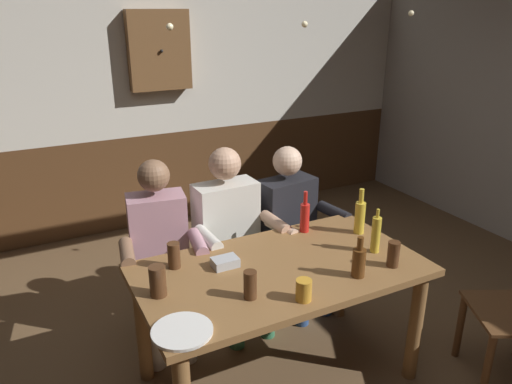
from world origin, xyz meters
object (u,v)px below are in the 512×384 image
(person_1, at_px, (231,231))
(pint_glass_0, at_px, (304,290))
(pint_glass_1, at_px, (174,255))
(person_0, at_px, (161,249))
(bottle_2, at_px, (359,261))
(pint_glass_2, at_px, (393,254))
(plate_0, at_px, (182,331))
(bottle_0, at_px, (305,216))
(pint_glass_4, at_px, (250,285))
(condiment_caddy, at_px, (225,262))
(dining_table, at_px, (280,285))
(wall_dart_cabinet, at_px, (159,50))
(bottle_3, at_px, (376,234))
(person_2, at_px, (293,221))
(pint_glass_3, at_px, (158,281))
(bottle_1, at_px, (360,216))

(person_1, relative_size, pint_glass_0, 11.37)
(pint_glass_1, bearing_deg, person_1, 37.66)
(person_0, distance_m, bottle_2, 1.23)
(pint_glass_0, height_order, pint_glass_2, pint_glass_2)
(plate_0, bearing_deg, bottle_0, 31.40)
(plate_0, distance_m, pint_glass_2, 1.22)
(bottle_0, relative_size, pint_glass_4, 1.86)
(condiment_caddy, height_order, bottle_0, bottle_0)
(dining_table, bearing_deg, bottle_2, -40.86)
(pint_glass_2, height_order, wall_dart_cabinet, wall_dart_cabinet)
(dining_table, relative_size, bottle_3, 5.86)
(person_2, bearing_deg, pint_glass_2, 86.86)
(bottle_3, height_order, pint_glass_0, bottle_3)
(dining_table, bearing_deg, person_1, 89.78)
(dining_table, distance_m, bottle_3, 0.62)
(pint_glass_3, distance_m, pint_glass_4, 0.45)
(person_2, xyz_separation_m, bottle_2, (-0.16, -0.93, 0.18))
(person_1, xyz_separation_m, pint_glass_1, (-0.52, -0.40, 0.14))
(bottle_1, xyz_separation_m, pint_glass_4, (-0.93, -0.34, -0.04))
(person_0, distance_m, bottle_3, 1.30)
(bottle_3, bearing_deg, dining_table, 170.56)
(bottle_1, distance_m, wall_dart_cabinet, 2.49)
(pint_glass_1, bearing_deg, bottle_1, -5.34)
(person_0, relative_size, pint_glass_2, 8.37)
(pint_glass_0, bearing_deg, bottle_0, 57.27)
(person_1, height_order, bottle_3, person_1)
(plate_0, height_order, bottle_2, bottle_2)
(person_0, distance_m, pint_glass_3, 0.67)
(condiment_caddy, height_order, wall_dart_cabinet, wall_dart_cabinet)
(bottle_2, xyz_separation_m, pint_glass_4, (-0.59, 0.07, -0.02))
(plate_0, distance_m, bottle_3, 1.26)
(pint_glass_2, bearing_deg, person_1, 120.42)
(pint_glass_0, bearing_deg, condiment_caddy, 113.59)
(person_0, height_order, plate_0, person_0)
(plate_0, height_order, pint_glass_2, pint_glass_2)
(dining_table, distance_m, person_2, 0.81)
(pint_glass_0, bearing_deg, pint_glass_4, 148.90)
(bottle_2, distance_m, pint_glass_2, 0.24)
(bottle_2, relative_size, pint_glass_2, 1.56)
(person_0, bearing_deg, dining_table, 135.58)
(bottle_2, distance_m, bottle_3, 0.31)
(person_2, xyz_separation_m, bottle_0, (-0.12, -0.34, 0.19))
(bottle_1, relative_size, pint_glass_3, 1.84)
(condiment_caddy, distance_m, bottle_3, 0.87)
(person_1, relative_size, pint_glass_1, 8.50)
(person_0, height_order, person_2, person_0)
(bottle_3, bearing_deg, bottle_2, -145.79)
(person_2, height_order, pint_glass_4, person_2)
(plate_0, relative_size, bottle_3, 1.02)
(person_1, height_order, bottle_1, person_1)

